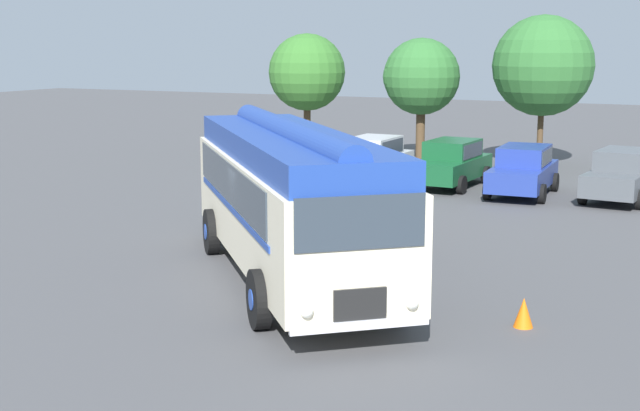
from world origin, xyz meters
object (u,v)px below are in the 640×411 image
Objects in this scene: car_mid_right at (523,170)px; car_far_right at (622,175)px; car_near_left at (372,159)px; vintage_bus at (290,194)px; traffic_cone at (524,312)px; car_mid_left at (451,163)px.

car_mid_right is 3.16m from car_far_right.
car_mid_right is at bearing -4.42° from car_near_left.
vintage_bus is 13.19m from car_mid_right.
car_far_right is (3.14, 0.40, 0.00)m from car_mid_right.
car_near_left is 7.71× the size of traffic_cone.
vintage_bus is 2.12× the size of car_far_right.
traffic_cone is (3.28, -14.02, -0.57)m from car_mid_right.
vintage_bus reaches higher than car_near_left.
vintage_bus reaches higher than car_mid_left.
vintage_bus is at bearing 169.01° from traffic_cone.
car_far_right is at bearing 90.55° from traffic_cone.
vintage_bus is 2.18× the size of car_near_left.
car_near_left is 0.98× the size of car_far_right.
car_mid_left is (2.93, 0.28, 0.00)m from car_near_left.
car_mid_right is (2.73, -0.72, 0.00)m from car_mid_left.
car_near_left is at bearing -174.47° from car_mid_left.
car_far_right reaches higher than traffic_cone.
car_far_right is 14.44m from traffic_cone.
car_near_left is at bearing 121.70° from traffic_cone.
car_mid_right is (5.65, -0.44, 0.00)m from car_near_left.
car_mid_right is at bearing -172.67° from car_far_right.
car_far_right is (8.79, -0.03, 0.00)m from car_near_left.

